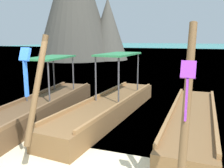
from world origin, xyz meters
TOP-DOWN VIEW (x-y plane):
  - sea_water at (0.00, 61.50)m, footprint 120.00×120.00m
  - longtail_boat_turquoise_ribbon at (-2.31, 3.05)m, footprint 1.65×6.67m
  - longtail_boat_blue_ribbon at (-0.22, 3.83)m, footprint 1.69×6.92m
  - longtail_boat_violet_ribbon at (2.40, 3.33)m, footprint 1.32×6.40m
  - karst_rock at (-11.09, 23.12)m, footprint 10.81×9.21m

SIDE VIEW (x-z plane):
  - sea_water at x=0.00m, z-range 0.00..0.00m
  - longtail_boat_violet_ribbon at x=2.40m, z-range -1.11..1.71m
  - longtail_boat_turquoise_ribbon at x=-2.31m, z-range -1.07..1.76m
  - longtail_boat_blue_ribbon at x=-0.22m, z-range -0.97..1.66m
  - karst_rock at x=-11.09m, z-range -0.41..14.30m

